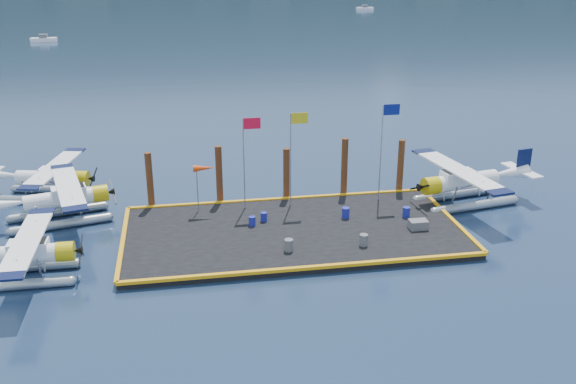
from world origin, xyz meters
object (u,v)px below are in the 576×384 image
Objects in this scene: drum_1 at (364,240)px; windsock at (204,169)px; seaplane_c at (51,180)px; drum_0 at (252,221)px; piling_0 at (150,182)px; piling_1 at (219,177)px; seaplane_d at (462,184)px; piling_3 at (344,169)px; drum_5 at (264,217)px; seaplane_b at (64,201)px; drum_2 at (346,213)px; flagpole_red at (247,149)px; drum_3 at (289,245)px; flagpole_blue at (385,138)px; piling_4 at (400,168)px; crate at (418,224)px; flagpole_yellow at (294,145)px; piling_2 at (286,176)px; seaplane_a at (23,257)px; drum_4 at (406,212)px.

windsock is (-8.57, 6.66, 2.49)m from drum_1.
seaplane_c reaches higher than drum_0.
piling_1 is (4.50, 0.00, 0.10)m from piling_0.
piling_0 is (-20.48, 2.47, 0.51)m from seaplane_d.
drum_5 is at bearing -147.57° from piling_3.
seaplane_b is 13.48× the size of drum_2.
drum_1 is 1.02× the size of drum_2.
drum_3 is at bearing -76.95° from flagpole_red.
flagpole_blue reaches higher than piling_4.
crate is 13.65m from windsock.
flagpole_yellow is (16.01, -4.99, 3.17)m from seaplane_c.
seaplane_c is at bearing 158.06° from drum_2.
flagpole_blue is at bearing 15.27° from drum_5.
drum_5 is at bearing -118.23° from piling_2.
windsock is (-8.57, 2.61, 2.50)m from drum_2.
drum_1 is at bearing 91.12° from seaplane_a.
drum_4 is 0.10× the size of flagpole_blue.
flagpole_red is at bearing -14.46° from piling_0.
drum_2 is at bearing -24.08° from flagpole_red.
flagpole_yellow reaches higher than drum_4.
flagpole_blue reaches higher than seaplane_d.
drum_4 is 5.68m from piling_3.
seaplane_b reaches higher than drum_2.
drum_5 is 0.15× the size of piling_2.
seaplane_a is 7.65m from seaplane_b.
crate is at bearing 23.37° from drum_1.
flagpole_red is 1.92× the size of windsock.
seaplane_a is 18.80m from drum_2.
drum_2 is (-8.44, -1.74, -0.76)m from seaplane_d.
flagpole_blue is at bearing -0.00° from windsock.
piling_0 is at bearing 144.31° from drum_0.
piling_1 is at bearing 0.00° from piling_0.
seaplane_c is at bearing 167.23° from flagpole_blue.
seaplane_a is 12.07m from windsock.
piling_0 reaches higher than drum_2.
crate is at bearing -36.52° from flagpole_yellow.
drum_4 is 5.02m from piling_4.
seaplane_b is 25.86m from seaplane_d.
piling_0 is at bearing 170.14° from flagpole_yellow.
flagpole_yellow is at bearing -168.40° from piling_4.
drum_3 is (-4.31, -4.01, 0.01)m from drum_2.
seaplane_b is at bearing 175.33° from windsock.
windsock is (-17.01, 0.87, 1.74)m from seaplane_d.
drum_3 is at bearing 47.07° from seaplane_b.
flagpole_blue reaches higher than drum_3.
seaplane_a is at bearing -179.31° from drum_1.
flagpole_red is (-9.63, 3.11, 3.67)m from drum_4.
drum_0 is 5.92m from drum_2.
seaplane_a is 12.63× the size of drum_1.
drum_0 is 7.06m from drum_1.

